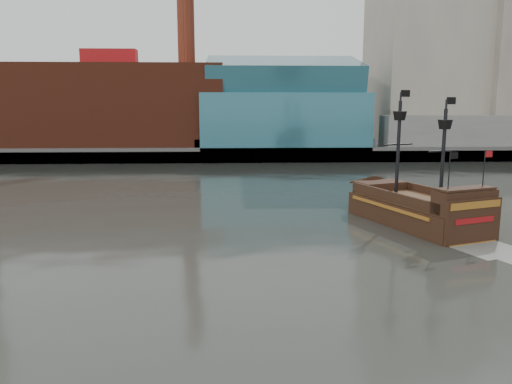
{
  "coord_description": "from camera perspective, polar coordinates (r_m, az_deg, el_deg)",
  "views": [
    {
      "loc": [
        0.88,
        -23.81,
        9.95
      ],
      "look_at": [
        2.36,
        10.06,
        4.0
      ],
      "focal_mm": 35.0,
      "sensor_mm": 36.0,
      "label": 1
    }
  ],
  "objects": [
    {
      "name": "ground",
      "position": [
        25.82,
        -4.37,
        -12.74
      ],
      "size": [
        400.0,
        400.0,
        0.0
      ],
      "primitive_type": "plane",
      "color": "#252723",
      "rests_on": "ground"
    },
    {
      "name": "promenade_far",
      "position": [
        116.16,
        -2.95,
        5.52
      ],
      "size": [
        220.0,
        60.0,
        2.0
      ],
      "primitive_type": "cube",
      "color": "slate",
      "rests_on": "ground"
    },
    {
      "name": "seawall",
      "position": [
        86.74,
        -3.08,
        4.21
      ],
      "size": [
        220.0,
        1.0,
        2.6
      ],
      "primitive_type": "cube",
      "color": "#4C4C49",
      "rests_on": "ground"
    },
    {
      "name": "skyline",
      "position": [
        109.44,
        -0.23,
        17.62
      ],
      "size": [
        149.0,
        45.0,
        62.0
      ],
      "color": "#7B5D4A",
      "rests_on": "promenade_far"
    },
    {
      "name": "pirate_ship",
      "position": [
        43.69,
        17.93,
        -2.25
      ],
      "size": [
        9.82,
        16.66,
        11.97
      ],
      "rotation": [
        0.0,
        0.0,
        0.34
      ],
      "color": "black",
      "rests_on": "ground"
    }
  ]
}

